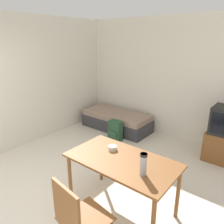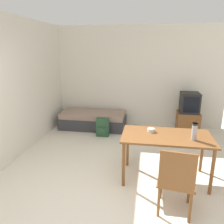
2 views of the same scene
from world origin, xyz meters
The scene contains 9 objects.
wall_back centered at (0.00, 3.86, 1.35)m, with size 4.99×0.06×2.70m.
wall_left centered at (-2.03, 1.92, 1.35)m, with size 0.06×4.83×2.70m.
daybed centered at (-0.94, 3.37, 0.22)m, with size 1.75×0.76×0.45m.
tv centered at (1.53, 3.38, 0.50)m, with size 0.54×0.49×1.06m.
dining_table centered at (0.82, 1.18, 0.68)m, with size 1.40×0.77×0.76m.
wooden_chair centered at (0.89, 0.33, 0.53)m, with size 0.51×0.51×0.94m.
thermos_flask centered at (1.20, 1.05, 0.91)m, with size 0.08×0.08×0.27m.
mate_bowl centered at (0.58, 1.30, 0.79)m, with size 0.12×0.12×0.06m.
backpack centered at (-0.57, 2.83, 0.22)m, with size 0.31×0.20×0.45m.
Camera 1 is at (2.24, -0.79, 2.20)m, focal length 35.00 mm.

